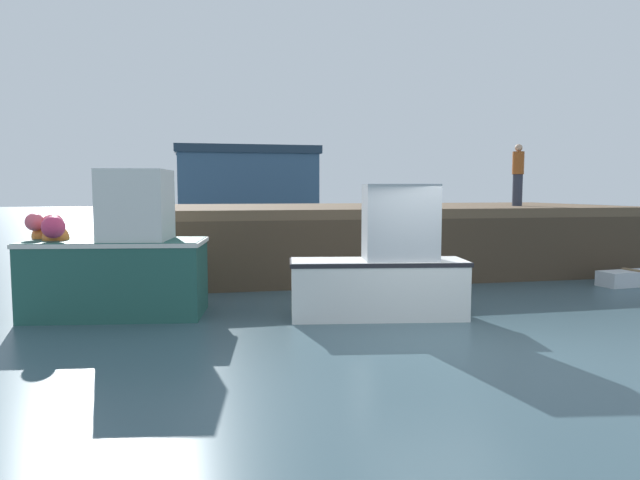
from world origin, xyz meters
TOP-DOWN VIEW (x-y plane):
  - ground at (0.00, 0.00)m, footprint 120.00×160.00m
  - pier at (1.31, 7.57)m, footprint 14.69×6.33m
  - fishing_boat_near_left at (-5.38, 3.00)m, footprint 3.51×1.97m
  - fishing_boat_near_right at (-0.42, 1.79)m, footprint 3.47×1.54m
  - rowboat at (6.91, 3.95)m, footprint 1.84×0.83m
  - dockworker at (5.53, 7.12)m, footprint 0.34×0.34m
  - warehouse at (-0.81, 28.35)m, footprint 8.87×4.63m
  - mooring_buoy_foreground at (-0.94, 2.58)m, footprint 0.50×0.50m

SIDE VIEW (x-z plane):
  - ground at x=0.00m, z-range -0.10..0.00m
  - rowboat at x=6.91m, z-range -0.02..0.40m
  - mooring_buoy_foreground at x=-0.94m, z-range -0.03..0.56m
  - fishing_boat_near_right at x=-0.42m, z-range -0.32..2.22m
  - fishing_boat_near_left at x=-5.38m, z-range -0.31..2.51m
  - pier at x=1.31m, z-range 0.62..2.57m
  - warehouse at x=-0.81m, z-range 0.02..5.17m
  - dockworker at x=5.53m, z-range 1.96..3.80m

